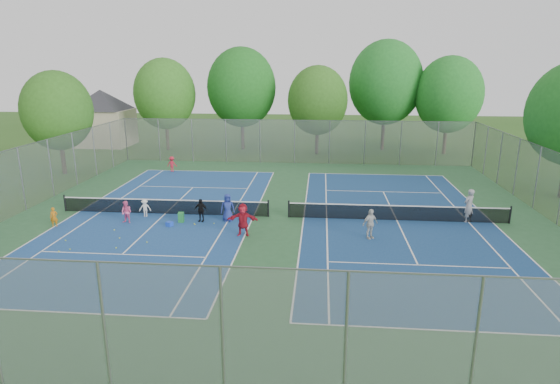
% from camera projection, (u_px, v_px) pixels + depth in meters
% --- Properties ---
extents(ground, '(120.00, 120.00, 0.00)m').
position_uv_depth(ground, '(279.00, 217.00, 28.12)').
color(ground, '#2A541A').
rests_on(ground, ground).
extents(court_pad, '(32.00, 32.00, 0.01)m').
position_uv_depth(court_pad, '(279.00, 217.00, 28.12)').
color(court_pad, '#2A5932').
rests_on(court_pad, ground).
extents(court_left, '(10.97, 23.77, 0.01)m').
position_uv_depth(court_left, '(165.00, 214.00, 28.71)').
color(court_left, navy).
rests_on(court_left, court_pad).
extents(court_right, '(10.97, 23.77, 0.01)m').
position_uv_depth(court_right, '(397.00, 220.00, 27.52)').
color(court_right, navy).
rests_on(court_right, court_pad).
extents(net_left, '(12.87, 0.10, 0.91)m').
position_uv_depth(net_left, '(165.00, 207.00, 28.60)').
color(net_left, black).
rests_on(net_left, ground).
extents(net_right, '(12.87, 0.10, 0.91)m').
position_uv_depth(net_right, '(397.00, 213.00, 27.40)').
color(net_right, black).
rests_on(net_right, ground).
extents(fence_north, '(32.00, 0.10, 4.00)m').
position_uv_depth(fence_north, '(294.00, 142.00, 42.97)').
color(fence_north, gray).
rests_on(fence_north, ground).
extents(fence_south, '(32.00, 0.10, 4.00)m').
position_uv_depth(fence_south, '(223.00, 337.00, 12.22)').
color(fence_south, gray).
rests_on(fence_south, ground).
extents(fence_west, '(0.10, 32.00, 4.00)m').
position_uv_depth(fence_west, '(22.00, 179.00, 28.96)').
color(fence_west, gray).
rests_on(fence_west, ground).
extents(house, '(11.03, 11.03, 7.30)m').
position_uv_depth(house, '(101.00, 108.00, 51.95)').
color(house, '#B7A88C').
rests_on(house, ground).
extents(tree_nw, '(6.40, 6.40, 9.58)m').
position_uv_depth(tree_nw, '(165.00, 94.00, 48.90)').
color(tree_nw, '#443326').
rests_on(tree_nw, ground).
extents(tree_nl, '(7.20, 7.20, 10.69)m').
position_uv_depth(tree_nl, '(242.00, 87.00, 49.00)').
color(tree_nl, '#443326').
rests_on(tree_nl, ground).
extents(tree_nc, '(6.00, 6.00, 8.85)m').
position_uv_depth(tree_nc, '(318.00, 101.00, 46.70)').
color(tree_nc, '#443326').
rests_on(tree_nc, ground).
extents(tree_nr, '(7.60, 7.60, 11.42)m').
position_uv_depth(tree_nr, '(386.00, 83.00, 48.55)').
color(tree_nr, '#443326').
rests_on(tree_nr, ground).
extents(tree_ne, '(6.60, 6.60, 9.77)m').
position_uv_depth(tree_ne, '(449.00, 95.00, 46.40)').
color(tree_ne, '#443326').
rests_on(tree_ne, ground).
extents(tree_side_w, '(5.60, 5.60, 8.47)m').
position_uv_depth(tree_side_w, '(57.00, 111.00, 37.97)').
color(tree_side_w, '#443326').
rests_on(tree_side_w, ground).
extents(ball_crate, '(0.41, 0.41, 0.27)m').
position_uv_depth(ball_crate, '(169.00, 224.00, 26.51)').
color(ball_crate, blue).
rests_on(ball_crate, ground).
extents(ball_hopper, '(0.32, 0.32, 0.60)m').
position_uv_depth(ball_hopper, '(181.00, 217.00, 27.12)').
color(ball_hopper, green).
rests_on(ball_hopper, ground).
extents(student_a, '(0.48, 0.41, 1.12)m').
position_uv_depth(student_a, '(54.00, 217.00, 26.34)').
color(student_a, '#C46D12').
rests_on(student_a, ground).
extents(student_b, '(0.74, 0.63, 1.31)m').
position_uv_depth(student_b, '(126.00, 212.00, 26.93)').
color(student_b, pink).
rests_on(student_b, ground).
extents(student_c, '(0.77, 0.53, 1.10)m').
position_uv_depth(student_c, '(145.00, 208.00, 28.08)').
color(student_c, silver).
rests_on(student_c, ground).
extents(student_d, '(0.85, 0.45, 1.38)m').
position_uv_depth(student_d, '(201.00, 210.00, 27.16)').
color(student_d, black).
rests_on(student_d, ground).
extents(student_e, '(0.91, 0.70, 1.66)m').
position_uv_depth(student_e, '(228.00, 208.00, 27.20)').
color(student_e, navy).
rests_on(student_e, ground).
extents(student_f, '(1.66, 0.55, 1.78)m').
position_uv_depth(student_f, '(243.00, 220.00, 24.90)').
color(student_f, '#AF192A').
rests_on(student_f, ground).
extents(child_far_baseline, '(0.89, 0.56, 1.32)m').
position_uv_depth(child_far_baseline, '(172.00, 164.00, 39.89)').
color(child_far_baseline, red).
rests_on(child_far_baseline, ground).
extents(instructor, '(0.86, 0.80, 1.98)m').
position_uv_depth(instructor, '(469.00, 206.00, 27.01)').
color(instructor, '#969699').
rests_on(instructor, ground).
extents(teen_court_b, '(1.01, 0.86, 1.63)m').
position_uv_depth(teen_court_b, '(370.00, 224.00, 24.46)').
color(teen_court_b, silver).
rests_on(teen_court_b, ground).
extents(tennis_ball_0, '(0.07, 0.07, 0.07)m').
position_uv_depth(tennis_ball_0, '(147.00, 242.00, 24.04)').
color(tennis_ball_0, '#C0E134').
rests_on(tennis_ball_0, ground).
extents(tennis_ball_1, '(0.07, 0.07, 0.07)m').
position_uv_depth(tennis_ball_1, '(194.00, 224.00, 26.80)').
color(tennis_ball_1, '#C2D130').
rests_on(tennis_ball_1, ground).
extents(tennis_ball_2, '(0.07, 0.07, 0.07)m').
position_uv_depth(tennis_ball_2, '(214.00, 224.00, 26.88)').
color(tennis_ball_2, '#BCD732').
rests_on(tennis_ball_2, ground).
extents(tennis_ball_3, '(0.07, 0.07, 0.07)m').
position_uv_depth(tennis_ball_3, '(116.00, 248.00, 23.29)').
color(tennis_ball_3, '#BFE535').
rests_on(tennis_ball_3, ground).
extents(tennis_ball_4, '(0.07, 0.07, 0.07)m').
position_uv_depth(tennis_ball_4, '(66.00, 241.00, 24.27)').
color(tennis_ball_4, '#AACF30').
rests_on(tennis_ball_4, ground).
extents(tennis_ball_5, '(0.07, 0.07, 0.07)m').
position_uv_depth(tennis_ball_5, '(120.00, 238.00, 24.60)').
color(tennis_ball_5, '#D0D732').
rests_on(tennis_ball_5, ground).
extents(tennis_ball_6, '(0.07, 0.07, 0.07)m').
position_uv_depth(tennis_ball_6, '(114.00, 230.00, 25.82)').
color(tennis_ball_6, '#D3F438').
rests_on(tennis_ball_6, ground).
extents(tennis_ball_7, '(0.07, 0.07, 0.07)m').
position_uv_depth(tennis_ball_7, '(70.00, 249.00, 23.12)').
color(tennis_ball_7, '#A4C92E').
rests_on(tennis_ball_7, ground).
extents(tennis_ball_8, '(0.07, 0.07, 0.07)m').
position_uv_depth(tennis_ball_8, '(195.00, 225.00, 26.71)').
color(tennis_ball_8, '#CCD130').
rests_on(tennis_ball_8, ground).
extents(tennis_ball_9, '(0.07, 0.07, 0.07)m').
position_uv_depth(tennis_ball_9, '(59.00, 252.00, 22.84)').
color(tennis_ball_9, gold).
rests_on(tennis_ball_9, ground).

